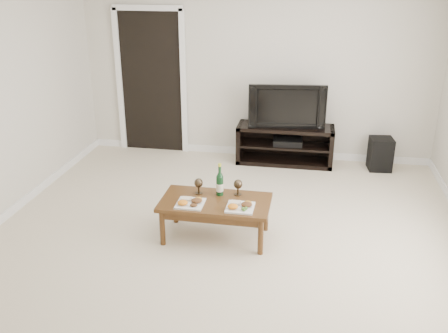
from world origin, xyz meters
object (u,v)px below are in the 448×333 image
media_console (285,145)px  subwoofer (380,154)px  coffee_table (216,219)px  television (287,105)px

media_console → subwoofer: media_console is taller
subwoofer → coffee_table: size_ratio=0.41×
television → coffee_table: (-0.57, -2.25, -0.64)m
coffee_table → subwoofer: bearing=49.9°
coffee_table → television: bearing=75.8°
media_console → television: 0.58m
television → coffee_table: bearing=-110.4°
television → subwoofer: 1.46m
media_console → coffee_table: 2.32m
media_console → subwoofer: bearing=-0.8°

